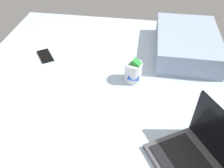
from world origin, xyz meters
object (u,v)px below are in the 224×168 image
Objects in this scene: snack_cup at (133,71)px; cell_phone at (45,56)px; pillow at (187,43)px; laptop at (201,163)px.

cell_phone is (-14.15, -54.10, -5.44)cm from snack_cup.
cell_phone is at bearing -104.66° from snack_cup.
pillow is (-17.42, 83.64, 6.10)cm from cell_phone.
pillow reaches higher than cell_phone.
snack_cup is 0.27× the size of pillow.
pillow is at bearing 147.78° from laptop.
snack_cup is 43.24cm from pillow.
laptop is at bearing 30.97° from snack_cup.
laptop reaches higher than snack_cup.
laptop is 2.87× the size of cell_phone.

